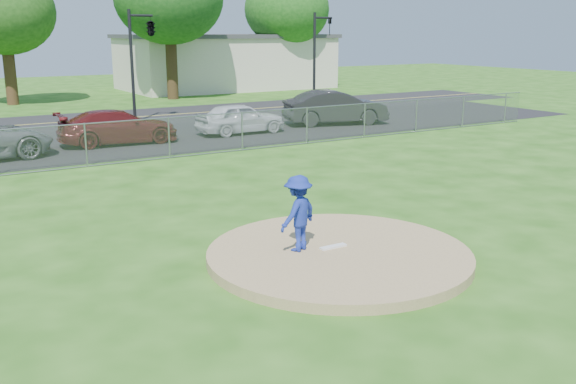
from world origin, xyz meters
The scene contains 13 objects.
ground centered at (0.00, 10.00, 0.00)m, with size 120.00×120.00×0.00m, color #215312.
pitchers_mound centered at (0.00, 0.00, 0.10)m, with size 5.40×5.40×0.20m, color #9D8156.
pitching_rubber centered at (0.00, 0.20, 0.22)m, with size 0.60×0.15×0.04m, color white.
chain_link_fence centered at (0.00, 12.00, 0.75)m, with size 40.00×0.06×1.50m, color gray.
parking_lot centered at (0.00, 16.50, 0.01)m, with size 50.00×8.00×0.01m, color black.
street centered at (0.00, 24.00, 0.00)m, with size 60.00×7.00×0.01m, color black.
commercial_building centered at (16.00, 38.00, 2.16)m, with size 16.40×9.40×4.30m.
traffic_signal_center centered at (3.97, 22.00, 4.61)m, with size 1.42×2.48×5.60m.
traffic_signal_right centered at (14.24, 22.00, 3.36)m, with size 1.28×0.20×5.60m.
pitcher centered at (-0.70, 0.46, 0.98)m, with size 1.01×0.58×1.56m, color navy.
parked_car_darkred centered at (0.34, 16.05, 0.71)m, with size 1.97×4.86×1.41m, color #5B1617.
parked_car_pearl centered at (5.92, 15.89, 0.71)m, with size 1.64×4.08×1.39m, color silver.
parked_car_charcoal centered at (11.36, 16.09, 0.85)m, with size 1.78×5.12×1.69m, color black.
Camera 1 is at (-7.34, -10.05, 4.55)m, focal length 40.00 mm.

